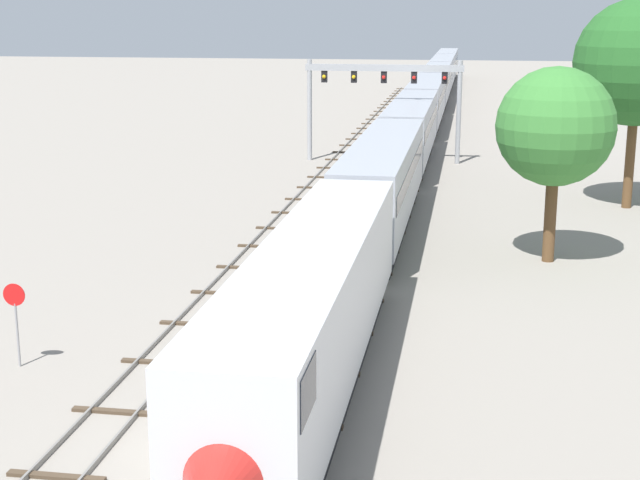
% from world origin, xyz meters
% --- Properties ---
extents(ground_plane, '(400.00, 400.00, 0.00)m').
position_xyz_m(ground_plane, '(0.00, 0.00, 0.00)').
color(ground_plane, gray).
extents(track_main, '(2.60, 200.00, 0.16)m').
position_xyz_m(track_main, '(2.00, 60.00, 0.07)').
color(track_main, slate).
rests_on(track_main, ground).
extents(track_near, '(2.60, 160.00, 0.16)m').
position_xyz_m(track_near, '(-3.50, 40.00, 0.07)').
color(track_near, slate).
rests_on(track_near, ground).
extents(passenger_train, '(3.04, 155.49, 4.80)m').
position_xyz_m(passenger_train, '(2.00, 71.59, 2.61)').
color(passenger_train, silver).
rests_on(passenger_train, ground).
extents(signal_gantry, '(12.10, 0.49, 7.81)m').
position_xyz_m(signal_gantry, '(-0.25, 49.84, 5.75)').
color(signal_gantry, '#999BA0').
rests_on(signal_gantry, ground).
extents(stop_sign, '(0.76, 0.08, 2.88)m').
position_xyz_m(stop_sign, '(-8.00, 5.03, 1.87)').
color(stop_sign, gray).
rests_on(stop_sign, ground).
extents(trackside_tree_left, '(5.46, 5.46, 9.09)m').
position_xyz_m(trackside_tree_left, '(10.33, 21.63, 6.32)').
color(trackside_tree_left, brown).
rests_on(trackside_tree_left, ground).
extents(trackside_tree_mid, '(7.36, 7.36, 12.24)m').
position_xyz_m(trackside_tree_mid, '(15.86, 34.95, 8.53)').
color(trackside_tree_mid, brown).
rests_on(trackside_tree_mid, ground).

